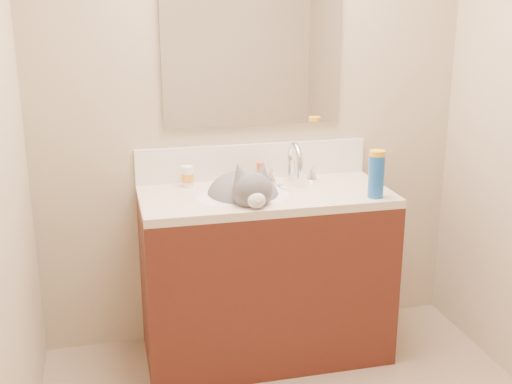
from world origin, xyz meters
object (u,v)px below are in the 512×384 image
pill_bottle (188,176)px  basin (243,210)px  amber_bottle (260,172)px  spray_can (376,177)px  vanity_cabinet (265,278)px  silver_jar (260,176)px  faucet (294,166)px  cat (245,197)px

pill_bottle → basin: bearing=-43.5°
amber_bottle → spray_can: spray_can is taller
vanity_cabinet → pill_bottle: bearing=151.8°
pill_bottle → spray_can: 0.91m
basin → silver_jar: size_ratio=7.25×
vanity_cabinet → basin: 0.40m
basin → faucet: size_ratio=1.61×
vanity_cabinet → basin: size_ratio=2.67×
faucet → cat: bearing=-151.2°
amber_bottle → silver_jar: bearing=-115.0°
vanity_cabinet → faucet: faucet is taller
pill_bottle → amber_bottle: (0.37, 0.01, -0.00)m
amber_bottle → pill_bottle: bearing=-178.2°
pill_bottle → cat: bearing=-40.4°
vanity_cabinet → amber_bottle: 0.54m
vanity_cabinet → silver_jar: (0.02, 0.19, 0.48)m
cat → vanity_cabinet: bearing=9.4°
basin → pill_bottle: (-0.23, 0.22, 0.12)m
vanity_cabinet → spray_can: (0.48, -0.20, 0.55)m
vanity_cabinet → basin: basin is taller
pill_bottle → silver_jar: (0.37, -0.00, -0.02)m
spray_can → amber_bottle: bearing=138.9°
basin → amber_bottle: size_ratio=4.65×
basin → cat: cat is taller
amber_bottle → basin: bearing=-121.9°
cat → silver_jar: 0.24m
vanity_cabinet → faucet: 0.58m
basin → vanity_cabinet: bearing=14.0°
faucet → vanity_cabinet: bearing=-142.7°
spray_can → silver_jar: bearing=140.2°
faucet → pill_bottle: bearing=174.5°
cat → pill_bottle: bearing=138.3°
cat → pill_bottle: (-0.24, 0.21, 0.06)m
spray_can → basin: bearing=164.3°
faucet → cat: size_ratio=0.57×
cat → spray_can: cat is taller
pill_bottle → spray_can: spray_can is taller
pill_bottle → silver_jar: 0.37m
cat → silver_jar: (0.12, 0.21, 0.04)m
basin → cat: size_ratio=0.91×
vanity_cabinet → pill_bottle: pill_bottle is taller
silver_jar → amber_bottle: size_ratio=0.64×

